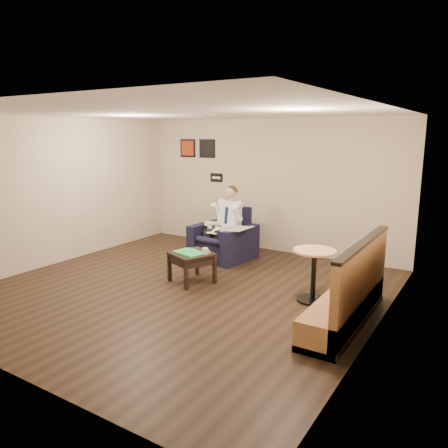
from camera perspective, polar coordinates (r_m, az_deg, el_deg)
The scene contains 18 objects.
ground at distance 7.20m, azimuth -5.31°, elevation -8.49°, with size 6.00×6.00×0.00m, color black.
wall_back at distance 9.38m, azimuth 5.75°, elevation 5.03°, with size 6.00×0.02×2.80m, color beige.
wall_left at distance 8.98m, azimuth -20.92°, elevation 4.03°, with size 0.02×6.00×2.80m, color beige.
wall_right at distance 5.57m, azimuth 19.72°, elevation -0.17°, with size 0.02×6.00×2.80m, color beige.
ceiling at distance 6.77m, azimuth -5.77°, elevation 14.36°, with size 6.00×6.00×0.02m, color white.
seating_sign at distance 10.00m, azimuth -0.99°, elevation 6.08°, with size 0.32×0.02×0.20m, color black.
art_print_left at distance 10.41m, azimuth -4.75°, elevation 9.85°, with size 0.42×0.03×0.42m, color #9B3813.
art_print_right at distance 10.09m, azimuth -2.21°, elevation 9.82°, with size 0.42×0.03×0.42m, color black.
armchair at distance 8.75m, azimuth -0.10°, elevation -1.31°, with size 1.05×1.05×1.02m, color black.
seated_man at distance 8.60m, azimuth -0.65°, elevation -0.24°, with size 0.67×1.00×1.40m, color white, non-canonical shape.
lap_papers at distance 8.54m, azimuth -1.11°, elevation -0.84°, with size 0.23×0.33×0.01m, color white.
newspaper at distance 8.37m, azimuth 1.73°, elevation -0.62°, with size 0.44×0.55×0.01m, color silver.
side_table at distance 7.45m, azimuth -4.22°, elevation -5.68°, with size 0.63×0.63×0.51m, color black.
green_folder at distance 7.40m, azimuth -4.54°, elevation -3.70°, with size 0.51×0.36×0.01m, color #29D059.
coffee_mug at distance 7.27m, azimuth -2.49°, elevation -3.56°, with size 0.09×0.09×0.11m, color white.
smartphone at distance 7.43m, azimuth -2.82°, elevation -3.63°, with size 0.16×0.08×0.01m, color black.
banquette at distance 5.99m, azimuth 15.57°, elevation -7.36°, with size 0.53×2.22×1.13m, color #97663A.
cafe_table at distance 6.71m, azimuth 11.61°, elevation -6.61°, with size 0.64×0.64×0.80m, color tan.
Camera 1 is at (4.14, -5.35, 2.48)m, focal length 35.00 mm.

